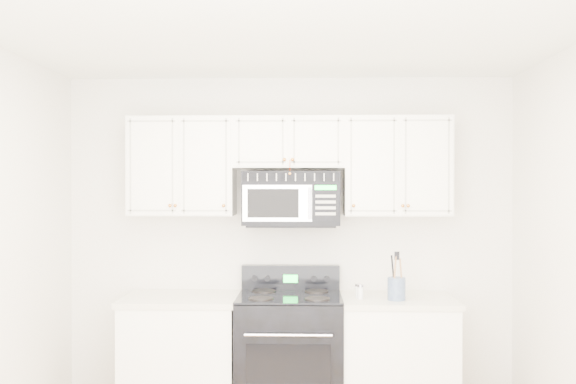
{
  "coord_description": "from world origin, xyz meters",
  "views": [
    {
      "loc": [
        0.14,
        -3.32,
        1.75
      ],
      "look_at": [
        0.0,
        1.3,
        1.7
      ],
      "focal_mm": 40.0,
      "sensor_mm": 36.0,
      "label": 1
    }
  ],
  "objects": [
    {
      "name": "room",
      "position": [
        0.0,
        0.0,
        1.3
      ],
      "size": [
        3.51,
        3.51,
        2.61
      ],
      "color": "#9B6B3A",
      "rests_on": "ground"
    },
    {
      "name": "shaker_salt",
      "position": [
        0.51,
        1.4,
        0.97
      ],
      "size": [
        0.04,
        0.04,
        0.1
      ],
      "color": "silver",
      "rests_on": "base_cabinet_right"
    },
    {
      "name": "shaker_pepper",
      "position": [
        0.53,
        1.36,
        0.97
      ],
      "size": [
        0.04,
        0.04,
        0.11
      ],
      "color": "silver",
      "rests_on": "base_cabinet_right"
    },
    {
      "name": "upper_cabinets",
      "position": [
        0.0,
        1.58,
        1.93
      ],
      "size": [
        2.44,
        0.37,
        0.75
      ],
      "color": "white",
      "rests_on": "ground"
    },
    {
      "name": "microwave",
      "position": [
        0.02,
        1.56,
        1.65
      ],
      "size": [
        0.73,
        0.42,
        0.4
      ],
      "color": "black",
      "rests_on": "ground"
    },
    {
      "name": "range",
      "position": [
        0.01,
        1.43,
        0.48
      ],
      "size": [
        0.77,
        0.7,
        1.12
      ],
      "color": "black",
      "rests_on": "ground"
    },
    {
      "name": "base_cabinet_right",
      "position": [
        0.8,
        1.44,
        0.43
      ],
      "size": [
        0.86,
        0.65,
        0.92
      ],
      "color": "white",
      "rests_on": "ground"
    },
    {
      "name": "utensil_crock",
      "position": [
        0.78,
        1.32,
        1.01
      ],
      "size": [
        0.13,
        0.13,
        0.34
      ],
      "color": "slate",
      "rests_on": "base_cabinet_right"
    },
    {
      "name": "base_cabinet_left",
      "position": [
        -0.8,
        1.44,
        0.43
      ],
      "size": [
        0.86,
        0.65,
        0.92
      ],
      "color": "white",
      "rests_on": "ground"
    }
  ]
}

